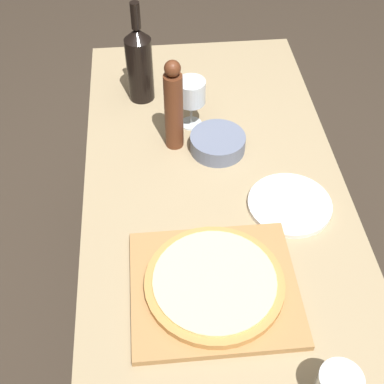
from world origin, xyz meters
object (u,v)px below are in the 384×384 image
pepper_mill (174,107)px  small_bowl (218,143)px  pizza (214,282)px  wine_bottle (139,63)px  wine_glass (191,93)px

pepper_mill → small_bowl: pepper_mill is taller
pizza → wine_bottle: wine_bottle is taller
pizza → small_bowl: 0.48m
pizza → small_bowl: (0.07, 0.47, -0.01)m
pizza → pepper_mill: size_ratio=1.13×
pizza → wine_glass: bearing=89.8°
wine_bottle → wine_glass: bearing=-46.3°
pepper_mill → small_bowl: size_ratio=1.77×
pizza → pepper_mill: 0.52m
pizza → wine_bottle: size_ratio=0.98×
wine_bottle → wine_glass: (0.14, -0.15, -0.01)m
small_bowl → wine_glass: bearing=118.4°
pizza → wine_bottle: (-0.14, 0.74, 0.10)m
pizza → pepper_mill: (-0.05, 0.51, 0.11)m
wine_glass → small_bowl: 0.16m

